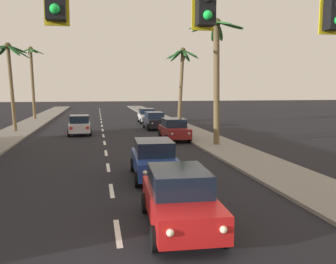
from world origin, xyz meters
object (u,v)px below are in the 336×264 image
at_px(sedan_oncoming_far, 79,125).
at_px(palm_left_farthest, 32,71).
at_px(palm_right_second, 217,60).
at_px(sedan_third_in_queue, 154,159).
at_px(sedan_parked_far_kerb, 147,116).
at_px(palm_left_third, 10,68).
at_px(sedan_lead_at_stop_bar, 179,198).
at_px(palm_right_third, 182,70).
at_px(sedan_parked_nearest_kerb, 174,129).
at_px(traffic_signal_mast, 287,33).
at_px(sedan_parked_mid_kerb, 154,120).

distance_m(sedan_oncoming_far, palm_left_farthest, 18.48).
bearing_deg(palm_right_second, sedan_third_in_queue, -124.82).
bearing_deg(sedan_parked_far_kerb, palm_left_third, -152.65).
xyz_separation_m(sedan_lead_at_stop_bar, palm_right_second, (5.75, 13.91, 5.02)).
xyz_separation_m(sedan_third_in_queue, palm_right_third, (6.57, 22.59, 5.07)).
xyz_separation_m(sedan_parked_nearest_kerb, palm_right_third, (3.19, 11.11, 5.07)).
bearing_deg(palm_right_second, traffic_signal_mast, -104.41).
distance_m(sedan_parked_far_kerb, palm_left_farthest, 16.25).
bearing_deg(sedan_parked_nearest_kerb, palm_left_third, 150.12).
bearing_deg(palm_left_third, sedan_parked_mid_kerb, 1.47).
relative_size(traffic_signal_mast, sedan_oncoming_far, 2.36).
xyz_separation_m(palm_left_third, palm_left_farthest, (-0.38, 13.85, 0.33)).
relative_size(traffic_signal_mast, palm_right_second, 1.23).
bearing_deg(traffic_signal_mast, palm_right_third, 80.30).
distance_m(traffic_signal_mast, sedan_third_in_queue, 10.18).
xyz_separation_m(sedan_parked_far_kerb, palm_right_third, (3.32, -3.50, 5.07)).
bearing_deg(palm_left_third, sedan_oncoming_far, -23.47).
relative_size(sedan_oncoming_far, sedan_parked_mid_kerb, 1.00).
bearing_deg(palm_right_third, sedan_parked_far_kerb, 133.50).
relative_size(sedan_lead_at_stop_bar, palm_right_third, 0.54).
bearing_deg(palm_right_second, sedan_lead_at_stop_bar, -112.48).
bearing_deg(sedan_lead_at_stop_bar, sedan_oncoming_far, 99.57).
bearing_deg(sedan_parked_far_kerb, palm_left_farthest, 153.04).
xyz_separation_m(traffic_signal_mast, sedan_lead_at_stop_bar, (-1.33, 3.31, -4.16)).
distance_m(palm_left_third, palm_right_third, 16.97).
relative_size(sedan_parked_far_kerb, palm_left_third, 0.55).
height_order(traffic_signal_mast, sedan_third_in_queue, traffic_signal_mast).
bearing_deg(sedan_oncoming_far, sedan_third_in_queue, -76.47).
bearing_deg(palm_left_third, palm_left_farthest, 91.59).
bearing_deg(palm_right_third, palm_right_second, -93.98).
xyz_separation_m(palm_left_farthest, palm_right_third, (17.01, -10.46, -0.23)).
distance_m(palm_left_farthest, palm_right_second, 29.73).
distance_m(sedan_oncoming_far, palm_right_second, 13.78).
relative_size(sedan_lead_at_stop_bar, sedan_third_in_queue, 1.00).
relative_size(palm_left_farthest, palm_right_third, 1.11).
distance_m(sedan_third_in_queue, sedan_parked_nearest_kerb, 11.97).
relative_size(sedan_lead_at_stop_bar, sedan_parked_mid_kerb, 1.00).
height_order(sedan_parked_far_kerb, palm_right_second, palm_right_second).
relative_size(sedan_third_in_queue, palm_left_farthest, 0.49).
bearing_deg(sedan_parked_mid_kerb, sedan_third_in_queue, -99.05).
bearing_deg(palm_right_second, sedan_oncoming_far, 138.05).
xyz_separation_m(traffic_signal_mast, palm_left_farthest, (-11.57, 42.27, 1.13)).
distance_m(palm_left_third, palm_left_farthest, 13.86).
xyz_separation_m(sedan_parked_nearest_kerb, palm_left_third, (-13.44, 7.72, 4.97)).
bearing_deg(sedan_oncoming_far, palm_right_second, -41.95).
bearing_deg(sedan_third_in_queue, sedan_parked_far_kerb, 82.88).
relative_size(traffic_signal_mast, sedan_third_in_queue, 2.36).
height_order(sedan_parked_nearest_kerb, palm_left_farthest, palm_left_farthest).
xyz_separation_m(sedan_parked_far_kerb, palm_left_farthest, (-13.69, 6.96, 5.30)).
relative_size(sedan_third_in_queue, palm_right_second, 0.52).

